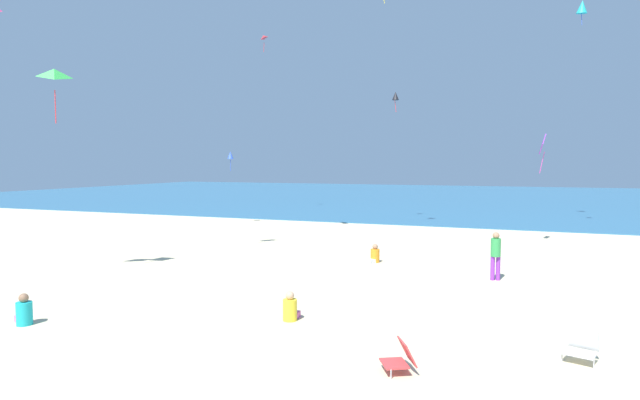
{
  "coord_description": "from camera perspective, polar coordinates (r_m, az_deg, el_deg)",
  "views": [
    {
      "loc": [
        5.61,
        -6.74,
        3.93
      ],
      "look_at": [
        0.0,
        7.63,
        2.85
      ],
      "focal_mm": 29.9,
      "sensor_mm": 36.0,
      "label": 1
    }
  ],
  "objects": [
    {
      "name": "kite_purple",
      "position": [
        27.21,
        22.72,
        5.47
      ],
      "size": [
        0.31,
        0.99,
        1.85
      ],
      "rotation": [
        0.0,
        0.0,
        4.43
      ],
      "color": "purple"
    },
    {
      "name": "beach_chair_near_camera",
      "position": [
        10.53,
        8.63,
        -16.32
      ],
      "size": [
        0.79,
        0.78,
        0.62
      ],
      "rotation": [
        0.0,
        0.0,
        3.64
      ],
      "color": "#D13D3D",
      "rests_on": "ground_plane"
    },
    {
      "name": "person_2",
      "position": [
        13.61,
        -3.17,
        -11.61
      ],
      "size": [
        0.37,
        0.6,
        0.74
      ],
      "rotation": [
        0.0,
        0.0,
        1.63
      ],
      "color": "yellow",
      "rests_on": "ground_plane"
    },
    {
      "name": "kite_blue",
      "position": [
        34.21,
        -9.57,
        4.73
      ],
      "size": [
        0.55,
        0.55,
        1.22
      ],
      "rotation": [
        0.0,
        0.0,
        3.94
      ],
      "color": "blue"
    },
    {
      "name": "person_0",
      "position": [
        18.83,
        18.29,
        -5.36
      ],
      "size": [
        0.4,
        0.4,
        1.62
      ],
      "rotation": [
        0.0,
        0.0,
        1.86
      ],
      "color": "purple",
      "rests_on": "ground_plane"
    },
    {
      "name": "ocean_water",
      "position": [
        63.23,
        16.2,
        0.3
      ],
      "size": [
        120.0,
        60.0,
        0.05
      ],
      "primitive_type": "cube",
      "color": "teal",
      "rests_on": "ground_plane"
    },
    {
      "name": "person_1",
      "position": [
        15.07,
        -29.11,
        -10.51
      ],
      "size": [
        0.7,
        0.58,
        0.78
      ],
      "rotation": [
        0.0,
        0.0,
        2.64
      ],
      "color": "#19ADB2",
      "rests_on": "ground_plane"
    },
    {
      "name": "kite_black",
      "position": [
        36.28,
        8.08,
        10.97
      ],
      "size": [
        0.62,
        0.62,
        1.35
      ],
      "rotation": [
        0.0,
        0.0,
        4.2
      ],
      "color": "black"
    },
    {
      "name": "person_4",
      "position": [
        21.25,
        5.85,
        -5.95
      ],
      "size": [
        0.53,
        0.65,
        0.73
      ],
      "rotation": [
        0.0,
        0.0,
        4.27
      ],
      "color": "orange",
      "rests_on": "ground_plane"
    },
    {
      "name": "ground_plane",
      "position": [
        18.09,
        2.76,
        -8.56
      ],
      "size": [
        120.0,
        120.0,
        0.0
      ],
      "primitive_type": "plane",
      "color": "beige"
    },
    {
      "name": "kite_green",
      "position": [
        19.69,
        -26.56,
        12.02
      ],
      "size": [
        0.99,
        1.0,
        1.83
      ],
      "rotation": [
        0.0,
        0.0,
        3.96
      ],
      "color": "green"
    },
    {
      "name": "beach_chair_far_left",
      "position": [
        12.12,
        26.17,
        -13.82
      ],
      "size": [
        0.72,
        0.73,
        0.66
      ],
      "rotation": [
        0.0,
        0.0,
        4.41
      ],
      "color": "white",
      "rests_on": "ground_plane"
    },
    {
      "name": "kite_teal",
      "position": [
        39.49,
        26.24,
        18.05
      ],
      "size": [
        0.92,
        0.95,
        1.56
      ],
      "rotation": [
        0.0,
        0.0,
        0.45
      ],
      "color": "#1EADAD"
    },
    {
      "name": "kite_red",
      "position": [
        43.23,
        -6.09,
        16.96
      ],
      "size": [
        0.74,
        0.8,
        1.34
      ],
      "rotation": [
        0.0,
        0.0,
        2.06
      ],
      "color": "red"
    }
  ]
}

